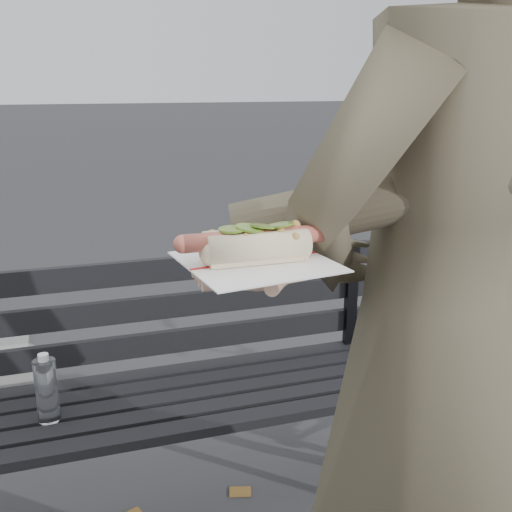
# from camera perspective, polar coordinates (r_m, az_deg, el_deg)

# --- Properties ---
(park_bench) EXTENTS (1.50, 0.44, 0.88)m
(park_bench) POSITION_cam_1_polar(r_m,az_deg,el_deg) (2.00, -7.66, -10.91)
(park_bench) COLOR black
(park_bench) RESTS_ON ground
(person) EXTENTS (0.82, 0.68, 1.92)m
(person) POSITION_cam_1_polar(r_m,az_deg,el_deg) (1.17, 16.54, -8.21)
(person) COLOR #4D4833
(person) RESTS_ON ground
(held_hotdog) EXTENTS (0.62, 0.32, 0.20)m
(held_hotdog) POSITION_cam_1_polar(r_m,az_deg,el_deg) (0.94, 9.59, 4.13)
(held_hotdog) COLOR #4D4833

